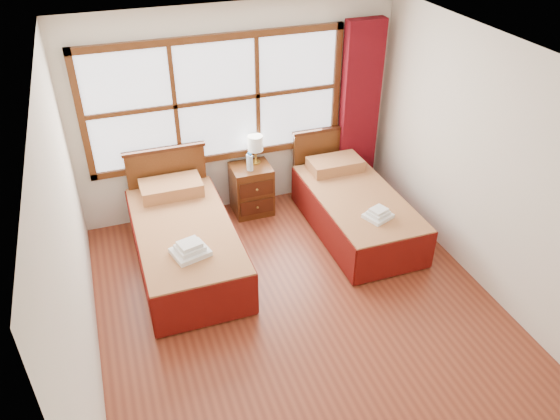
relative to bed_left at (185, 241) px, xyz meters
name	(u,v)px	position (x,y,z in m)	size (l,w,h in m)	color
floor	(302,312)	(0.95, -1.20, -0.31)	(4.50, 4.50, 0.00)	brown
ceiling	(309,64)	(0.95, -1.20, 2.29)	(4.50, 4.50, 0.00)	white
wall_back	(237,112)	(0.95, 1.05, 0.99)	(4.00, 4.00, 0.00)	silver
wall_left	(71,251)	(-1.05, -1.20, 0.99)	(4.50, 4.50, 0.00)	silver
wall_right	(491,170)	(2.95, -1.20, 0.99)	(4.50, 4.50, 0.00)	silver
window	(217,100)	(0.70, 1.02, 1.19)	(3.16, 0.06, 1.56)	white
curtain	(359,109)	(2.55, 0.91, 0.86)	(0.50, 0.16, 2.30)	#640A11
bed_left	(185,241)	(0.00, 0.00, 0.00)	(1.06, 2.08, 1.03)	#3D1A0C
bed_right	(354,208)	(2.11, 0.00, -0.02)	(0.99, 2.01, 0.96)	#3D1A0C
nightstand	(252,189)	(1.03, 0.80, 0.02)	(0.49, 0.48, 0.66)	#542A12
towels_left	(190,250)	(-0.03, -0.57, 0.29)	(0.42, 0.39, 0.15)	white
towels_right	(378,214)	(2.11, -0.56, 0.25)	(0.35, 0.33, 0.12)	white
lamp	(255,144)	(1.12, 0.88, 0.61)	(0.19, 0.19, 0.38)	gold
bottle_near	(249,162)	(0.99, 0.73, 0.46)	(0.06, 0.06, 0.24)	silver
bottle_far	(250,163)	(1.00, 0.71, 0.45)	(0.06, 0.06, 0.23)	silver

